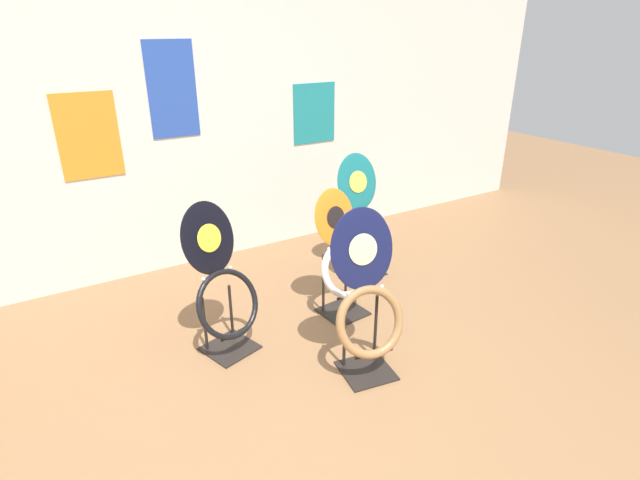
{
  "coord_description": "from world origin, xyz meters",
  "views": [
    {
      "loc": [
        -0.77,
        -1.26,
        1.81
      ],
      "look_at": [
        0.74,
        1.21,
        0.55
      ],
      "focal_mm": 28.0,
      "sensor_mm": 36.0,
      "label": 1
    }
  ],
  "objects_px": {
    "toilet_seat_display_orange_sun": "(342,259)",
    "toilet_seat_display_teal_sax": "(363,223)",
    "toilet_seat_display_jazz_black": "(222,288)",
    "toilet_seat_display_navy_moon": "(368,306)"
  },
  "relations": [
    {
      "from": "toilet_seat_display_orange_sun",
      "to": "toilet_seat_display_teal_sax",
      "type": "height_order",
      "value": "toilet_seat_display_teal_sax"
    },
    {
      "from": "toilet_seat_display_orange_sun",
      "to": "toilet_seat_display_jazz_black",
      "type": "bearing_deg",
      "value": 178.6
    },
    {
      "from": "toilet_seat_display_navy_moon",
      "to": "toilet_seat_display_teal_sax",
      "type": "height_order",
      "value": "toilet_seat_display_navy_moon"
    },
    {
      "from": "toilet_seat_display_jazz_black",
      "to": "toilet_seat_display_orange_sun",
      "type": "bearing_deg",
      "value": -1.4
    },
    {
      "from": "toilet_seat_display_navy_moon",
      "to": "toilet_seat_display_orange_sun",
      "type": "bearing_deg",
      "value": 68.49
    },
    {
      "from": "toilet_seat_display_jazz_black",
      "to": "toilet_seat_display_navy_moon",
      "type": "bearing_deg",
      "value": -46.29
    },
    {
      "from": "toilet_seat_display_navy_moon",
      "to": "toilet_seat_display_teal_sax",
      "type": "relative_size",
      "value": 1.01
    },
    {
      "from": "toilet_seat_display_jazz_black",
      "to": "toilet_seat_display_teal_sax",
      "type": "bearing_deg",
      "value": 16.99
    },
    {
      "from": "toilet_seat_display_orange_sun",
      "to": "toilet_seat_display_jazz_black",
      "type": "distance_m",
      "value": 0.82
    },
    {
      "from": "toilet_seat_display_orange_sun",
      "to": "toilet_seat_display_navy_moon",
      "type": "bearing_deg",
      "value": -111.51
    }
  ]
}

